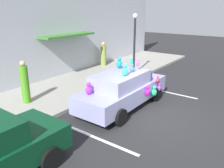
% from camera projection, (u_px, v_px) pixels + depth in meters
% --- Properties ---
extents(ground_plane, '(60.00, 60.00, 0.00)m').
position_uv_depth(ground_plane, '(153.00, 118.00, 8.86)').
color(ground_plane, '#262628').
extents(sidewalk, '(24.00, 4.00, 0.15)m').
position_uv_depth(sidewalk, '(64.00, 90.00, 11.66)').
color(sidewalk, gray).
rests_on(sidewalk, ground).
extents(storefront_building, '(24.00, 1.25, 6.40)m').
position_uv_depth(storefront_building, '(32.00, 25.00, 11.90)').
color(storefront_building, '#B2B7C1').
rests_on(storefront_building, ground).
extents(parking_stripe_front, '(0.12, 3.60, 0.01)m').
position_uv_depth(parking_stripe_front, '(162.00, 91.00, 11.74)').
color(parking_stripe_front, silver).
rests_on(parking_stripe_front, ground).
extents(parking_stripe_rear, '(0.12, 3.60, 0.01)m').
position_uv_depth(parking_stripe_rear, '(92.00, 136.00, 7.59)').
color(parking_stripe_rear, silver).
rests_on(parking_stripe_rear, ground).
extents(plush_covered_car, '(4.70, 2.02, 2.05)m').
position_uv_depth(plush_covered_car, '(123.00, 89.00, 9.60)').
color(plush_covered_car, '#9497C6').
rests_on(plush_covered_car, ground).
extents(teddy_bear_on_sidewalk, '(0.40, 0.33, 0.76)m').
position_uv_depth(teddy_bear_on_sidewalk, '(105.00, 80.00, 11.78)').
color(teddy_bear_on_sidewalk, '#9E723D').
rests_on(teddy_bear_on_sidewalk, sidewalk).
extents(street_lamp_post, '(0.28, 0.28, 3.60)m').
position_uv_depth(street_lamp_post, '(135.00, 38.00, 13.40)').
color(street_lamp_post, black).
rests_on(street_lamp_post, sidewalk).
extents(pedestrian_near_shopfront, '(0.39, 0.39, 1.65)m').
position_uv_depth(pedestrian_near_shopfront, '(103.00, 55.00, 16.16)').
color(pedestrian_near_shopfront, olive).
rests_on(pedestrian_near_shopfront, sidewalk).
extents(pedestrian_walking_past, '(0.34, 0.34, 1.83)m').
position_uv_depth(pedestrian_walking_past, '(25.00, 83.00, 9.68)').
color(pedestrian_walking_past, '#448D1E').
rests_on(pedestrian_walking_past, sidewalk).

